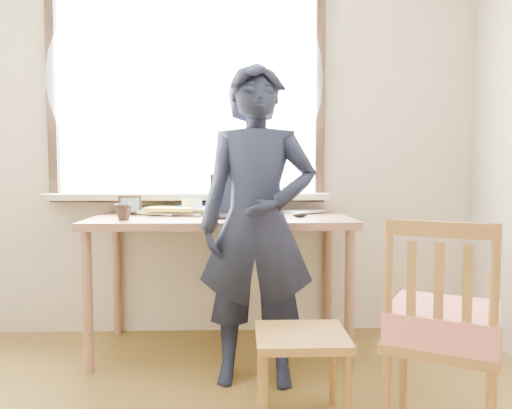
{
  "coord_description": "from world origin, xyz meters",
  "views": [
    {
      "loc": [
        0.13,
        -1.38,
        1.1
      ],
      "look_at": [
        0.22,
        0.95,
        0.94
      ],
      "focal_mm": 35.0,
      "sensor_mm": 36.0,
      "label": 1
    }
  ],
  "objects_px": {
    "laptop": "(241,207)",
    "side_chair": "(443,327)",
    "work_chair": "(301,347)",
    "person": "(257,225)",
    "desk": "(221,230)",
    "mug_white": "(192,206)",
    "mug_dark": "(124,212)"
  },
  "relations": [
    {
      "from": "laptop",
      "to": "side_chair",
      "type": "xyz_separation_m",
      "value": [
        0.8,
        -1.07,
        -0.4
      ]
    },
    {
      "from": "laptop",
      "to": "work_chair",
      "type": "height_order",
      "value": "laptop"
    },
    {
      "from": "person",
      "to": "desk",
      "type": "bearing_deg",
      "value": 118.11
    },
    {
      "from": "work_chair",
      "to": "person",
      "type": "height_order",
      "value": "person"
    },
    {
      "from": "person",
      "to": "side_chair",
      "type": "bearing_deg",
      "value": -36.51
    },
    {
      "from": "mug_white",
      "to": "laptop",
      "type": "bearing_deg",
      "value": -28.04
    },
    {
      "from": "mug_white",
      "to": "work_chair",
      "type": "bearing_deg",
      "value": -61.79
    },
    {
      "from": "work_chair",
      "to": "side_chair",
      "type": "relative_size",
      "value": 0.44
    },
    {
      "from": "mug_white",
      "to": "mug_dark",
      "type": "distance_m",
      "value": 0.49
    },
    {
      "from": "mug_white",
      "to": "person",
      "type": "bearing_deg",
      "value": -57.13
    },
    {
      "from": "side_chair",
      "to": "person",
      "type": "distance_m",
      "value": 1.01
    },
    {
      "from": "desk",
      "to": "side_chair",
      "type": "height_order",
      "value": "side_chair"
    },
    {
      "from": "laptop",
      "to": "mug_dark",
      "type": "bearing_deg",
      "value": -164.53
    },
    {
      "from": "desk",
      "to": "side_chair",
      "type": "bearing_deg",
      "value": -50.14
    },
    {
      "from": "desk",
      "to": "mug_white",
      "type": "height_order",
      "value": "mug_white"
    },
    {
      "from": "mug_dark",
      "to": "person",
      "type": "xyz_separation_m",
      "value": [
        0.74,
        -0.26,
        -0.05
      ]
    },
    {
      "from": "person",
      "to": "work_chair",
      "type": "bearing_deg",
      "value": -63.89
    },
    {
      "from": "desk",
      "to": "side_chair",
      "type": "xyz_separation_m",
      "value": [
        0.91,
        -1.09,
        -0.26
      ]
    },
    {
      "from": "laptop",
      "to": "mug_dark",
      "type": "relative_size",
      "value": 3.93
    },
    {
      "from": "laptop",
      "to": "mug_white",
      "type": "bearing_deg",
      "value": 151.96
    },
    {
      "from": "desk",
      "to": "work_chair",
      "type": "height_order",
      "value": "desk"
    },
    {
      "from": "side_chair",
      "to": "mug_white",
      "type": "bearing_deg",
      "value": 131.86
    },
    {
      "from": "mug_white",
      "to": "desk",
      "type": "bearing_deg",
      "value": -35.81
    },
    {
      "from": "desk",
      "to": "mug_dark",
      "type": "xyz_separation_m",
      "value": [
        -0.54,
        -0.21,
        0.13
      ]
    },
    {
      "from": "laptop",
      "to": "mug_dark",
      "type": "distance_m",
      "value": 0.68
    },
    {
      "from": "laptop",
      "to": "person",
      "type": "bearing_deg",
      "value": -79.29
    },
    {
      "from": "desk",
      "to": "side_chair",
      "type": "distance_m",
      "value": 1.45
    },
    {
      "from": "work_chair",
      "to": "side_chair",
      "type": "distance_m",
      "value": 0.59
    },
    {
      "from": "mug_white",
      "to": "person",
      "type": "relative_size",
      "value": 0.08
    },
    {
      "from": "desk",
      "to": "mug_dark",
      "type": "relative_size",
      "value": 16.11
    },
    {
      "from": "desk",
      "to": "laptop",
      "type": "relative_size",
      "value": 4.1
    },
    {
      "from": "desk",
      "to": "laptop",
      "type": "bearing_deg",
      "value": -12.73
    }
  ]
}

